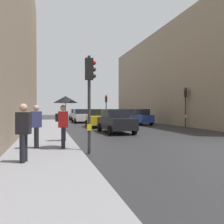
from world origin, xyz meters
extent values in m
plane|color=#28282B|center=(0.00, 0.00, 0.00)|extent=(120.00, 120.00, 0.00)
cube|color=gray|center=(-7.32, 6.00, 0.08)|extent=(2.79, 40.00, 0.16)
cube|color=gray|center=(11.93, 16.60, 5.78)|extent=(12.00, 29.93, 11.56)
cylinder|color=#2D2D2D|center=(0.27, 19.64, 1.81)|extent=(0.12, 0.12, 3.62)
cube|color=black|center=(0.27, 19.64, 3.10)|extent=(0.24, 0.30, 0.84)
cube|color=yellow|center=(0.27, 19.64, 1.05)|extent=(0.20, 0.16, 0.24)
sphere|color=red|center=(0.27, 19.45, 3.36)|extent=(0.18, 0.18, 0.18)
sphere|color=#2D231E|center=(0.27, 19.45, 3.10)|extent=(0.18, 0.18, 0.18)
sphere|color=#2D231E|center=(0.27, 19.45, 2.84)|extent=(0.18, 0.18, 0.18)
cylinder|color=#2D2D2D|center=(5.63, 9.88, 1.93)|extent=(0.12, 0.12, 3.85)
cube|color=black|center=(5.63, 9.88, 3.33)|extent=(0.36, 0.38, 0.84)
cube|color=yellow|center=(5.63, 9.88, 1.05)|extent=(0.25, 0.24, 0.24)
sphere|color=red|center=(5.53, 9.71, 3.59)|extent=(0.18, 0.18, 0.18)
sphere|color=#2D231E|center=(5.53, 9.71, 3.33)|extent=(0.18, 0.18, 0.18)
sphere|color=#2D231E|center=(5.53, 9.71, 3.07)|extent=(0.18, 0.18, 0.18)
cylinder|color=#2D2D2D|center=(-5.63, 0.11, 1.93)|extent=(0.12, 0.12, 3.85)
cube|color=black|center=(-5.63, 0.11, 3.33)|extent=(0.30, 0.25, 0.84)
cube|color=yellow|center=(-5.63, 0.11, 1.05)|extent=(0.16, 0.20, 0.24)
sphere|color=red|center=(-5.44, 0.11, 3.59)|extent=(0.18, 0.18, 0.18)
sphere|color=#2D231E|center=(-5.44, 0.11, 3.33)|extent=(0.18, 0.18, 0.18)
sphere|color=#2D231E|center=(-5.44, 0.11, 3.07)|extent=(0.18, 0.18, 0.18)
cube|color=navy|center=(2.77, 14.62, 0.72)|extent=(1.90, 4.24, 0.80)
cube|color=black|center=(2.77, 14.37, 1.44)|extent=(1.65, 2.04, 0.64)
cylinder|color=black|center=(1.83, 15.95, 0.32)|extent=(0.24, 0.65, 0.64)
cylinder|color=black|center=(3.63, 15.99, 0.32)|extent=(0.24, 0.65, 0.64)
cylinder|color=black|center=(1.90, 13.25, 0.32)|extent=(0.24, 0.65, 0.64)
cylinder|color=black|center=(3.70, 13.29, 0.32)|extent=(0.24, 0.65, 0.64)
cube|color=#BCBCC1|center=(-2.79, 26.69, 0.72)|extent=(1.82, 4.21, 0.80)
cube|color=black|center=(-2.79, 26.94, 1.44)|extent=(1.61, 2.01, 0.64)
cylinder|color=black|center=(-1.89, 25.34, 0.32)|extent=(0.22, 0.64, 0.64)
cylinder|color=black|center=(-3.69, 25.35, 0.32)|extent=(0.22, 0.64, 0.64)
cylinder|color=black|center=(-1.88, 28.04, 0.32)|extent=(0.22, 0.64, 0.64)
cylinder|color=black|center=(-3.68, 28.05, 0.32)|extent=(0.22, 0.64, 0.64)
cube|color=yellow|center=(-2.53, 12.57, 0.72)|extent=(2.10, 4.32, 0.80)
cube|color=black|center=(-2.51, 12.81, 1.44)|extent=(1.74, 2.11, 0.64)
cylinder|color=black|center=(-1.73, 11.15, 0.32)|extent=(0.27, 0.65, 0.64)
cylinder|color=black|center=(-3.52, 11.28, 0.32)|extent=(0.27, 0.65, 0.64)
cylinder|color=black|center=(-1.53, 13.85, 0.32)|extent=(0.27, 0.65, 0.64)
cylinder|color=black|center=(-3.33, 13.98, 0.32)|extent=(0.27, 0.65, 0.64)
cube|color=red|center=(2.47, 28.40, 0.72)|extent=(2.11, 4.32, 0.80)
cube|color=black|center=(2.49, 28.15, 1.44)|extent=(1.74, 2.11, 0.64)
cylinder|color=black|center=(1.47, 29.68, 0.32)|extent=(0.27, 0.65, 0.64)
cylinder|color=black|center=(3.27, 29.81, 0.32)|extent=(0.27, 0.65, 0.64)
cylinder|color=black|center=(1.67, 26.99, 0.32)|extent=(0.27, 0.65, 0.64)
cylinder|color=black|center=(3.47, 27.12, 0.32)|extent=(0.27, 0.65, 0.64)
cube|color=black|center=(-2.32, 7.11, 0.72)|extent=(1.92, 4.25, 0.80)
cube|color=black|center=(-2.33, 7.36, 1.44)|extent=(1.66, 2.05, 0.64)
cylinder|color=black|center=(-1.38, 5.79, 0.32)|extent=(0.24, 0.65, 0.64)
cylinder|color=black|center=(-3.18, 5.73, 0.32)|extent=(0.24, 0.65, 0.64)
cylinder|color=black|center=(-1.46, 8.49, 0.32)|extent=(0.24, 0.65, 0.64)
cylinder|color=black|center=(-3.26, 8.43, 0.32)|extent=(0.24, 0.65, 0.64)
cube|color=silver|center=(-3.06, 20.01, 0.72)|extent=(1.92, 4.25, 0.80)
cube|color=black|center=(-3.06, 20.26, 1.44)|extent=(1.66, 2.05, 0.64)
cylinder|color=black|center=(-2.12, 18.69, 0.32)|extent=(0.24, 0.65, 0.64)
cylinder|color=black|center=(-3.92, 18.63, 0.32)|extent=(0.24, 0.65, 0.64)
cylinder|color=black|center=(-2.20, 21.38, 0.32)|extent=(0.24, 0.65, 0.64)
cylinder|color=black|center=(-4.00, 21.33, 0.32)|extent=(0.24, 0.65, 0.64)
cylinder|color=black|center=(-6.57, 0.90, 0.58)|extent=(0.16, 0.16, 0.85)
cylinder|color=black|center=(-6.59, 0.70, 0.58)|extent=(0.16, 0.16, 0.85)
cube|color=red|center=(-6.58, 0.80, 1.34)|extent=(0.42, 0.29, 0.66)
sphere|color=tan|center=(-6.58, 0.80, 1.81)|extent=(0.24, 0.24, 0.24)
cylinder|color=black|center=(-6.48, 0.79, 1.59)|extent=(0.02, 0.02, 0.90)
cone|color=black|center=(-6.48, 0.79, 2.16)|extent=(1.00, 1.00, 0.28)
cylinder|color=black|center=(-6.42, 3.02, 0.58)|extent=(0.16, 0.16, 0.85)
cylinder|color=black|center=(-6.40, 2.82, 0.58)|extent=(0.16, 0.16, 0.85)
cube|color=silver|center=(-6.41, 2.92, 1.34)|extent=(0.43, 0.31, 0.66)
sphere|color=tan|center=(-6.41, 2.92, 1.81)|extent=(0.24, 0.24, 0.24)
cube|color=black|center=(-6.71, 2.88, 1.34)|extent=(0.23, 0.30, 0.40)
cylinder|color=black|center=(-7.66, 1.23, 0.58)|extent=(0.16, 0.16, 0.85)
cylinder|color=black|center=(-7.62, 1.03, 0.58)|extent=(0.16, 0.16, 0.85)
cube|color=navy|center=(-7.64, 1.13, 1.34)|extent=(0.44, 0.33, 0.66)
sphere|color=tan|center=(-7.64, 1.13, 1.81)|extent=(0.24, 0.24, 0.24)
cube|color=black|center=(-7.93, 1.07, 1.34)|extent=(0.25, 0.31, 0.40)
cylinder|color=black|center=(-7.87, -1.19, 0.58)|extent=(0.16, 0.16, 0.85)
cylinder|color=black|center=(-7.92, -1.38, 0.58)|extent=(0.16, 0.16, 0.85)
cube|color=black|center=(-7.89, -1.29, 1.34)|extent=(0.45, 0.36, 0.66)
sphere|color=tan|center=(-7.89, -1.29, 1.81)|extent=(0.24, 0.24, 0.24)
camera|label=1|loc=(-7.19, -8.35, 1.76)|focal=34.99mm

